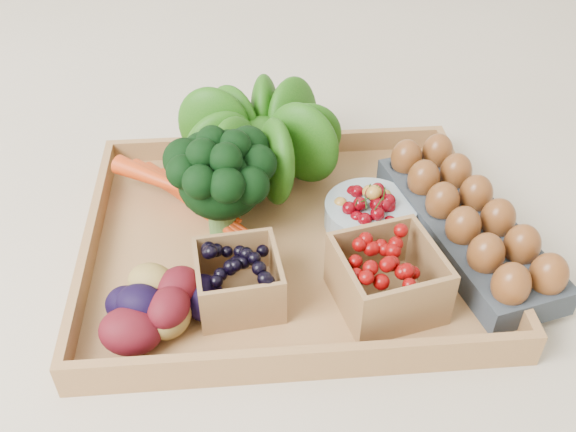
{
  "coord_description": "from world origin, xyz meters",
  "views": [
    {
      "loc": [
        -0.05,
        -0.66,
        0.62
      ],
      "look_at": [
        0.0,
        0.0,
        0.06
      ],
      "focal_mm": 40.0,
      "sensor_mm": 36.0,
      "label": 1
    }
  ],
  "objects": [
    {
      "name": "ground",
      "position": [
        0.0,
        0.0,
        0.0
      ],
      "size": [
        4.0,
        4.0,
        0.0
      ],
      "primitive_type": "plane",
      "color": "beige",
      "rests_on": "ground"
    },
    {
      "name": "cherry_bowl",
      "position": [
        0.12,
        0.03,
        0.03
      ],
      "size": [
        0.13,
        0.13,
        0.03
      ],
      "primitive_type": "cylinder",
      "color": "#8C9EA5",
      "rests_on": "tray"
    },
    {
      "name": "punnet_blackberry",
      "position": [
        -0.07,
        -0.11,
        0.05
      ],
      "size": [
        0.11,
        0.11,
        0.07
      ],
      "primitive_type": "cube",
      "rotation": [
        0.0,
        0.0,
        0.11
      ],
      "color": "black",
      "rests_on": "tray"
    },
    {
      "name": "broccoli",
      "position": [
        -0.09,
        0.03,
        0.07
      ],
      "size": [
        0.15,
        0.15,
        0.12
      ],
      "primitive_type": null,
      "color": "black",
      "rests_on": "tray"
    },
    {
      "name": "potatoes",
      "position": [
        -0.16,
        -0.13,
        0.06
      ],
      "size": [
        0.16,
        0.16,
        0.09
      ],
      "primitive_type": null,
      "color": "#430A12",
      "rests_on": "tray"
    },
    {
      "name": "lettuce",
      "position": [
        -0.03,
        0.15,
        0.1
      ],
      "size": [
        0.17,
        0.17,
        0.17
      ],
      "primitive_type": "sphere",
      "color": "#14480B",
      "rests_on": "tray"
    },
    {
      "name": "egg_carton",
      "position": [
        0.25,
        -0.02,
        0.03
      ],
      "size": [
        0.19,
        0.35,
        0.04
      ],
      "primitive_type": "cube",
      "rotation": [
        0.0,
        0.0,
        0.24
      ],
      "color": "#353B44",
      "rests_on": "tray"
    },
    {
      "name": "punnet_raspberry",
      "position": [
        0.11,
        -0.12,
        0.06
      ],
      "size": [
        0.14,
        0.14,
        0.08
      ],
      "primitive_type": "cube",
      "rotation": [
        0.0,
        0.0,
        0.23
      ],
      "color": "#690404",
      "rests_on": "tray"
    },
    {
      "name": "carrots",
      "position": [
        -0.12,
        0.06,
        0.04
      ],
      "size": [
        0.2,
        0.14,
        0.05
      ],
      "primitive_type": null,
      "color": "red",
      "rests_on": "tray"
    },
    {
      "name": "tray",
      "position": [
        0.0,
        0.0,
        0.01
      ],
      "size": [
        0.55,
        0.45,
        0.01
      ],
      "primitive_type": "cube",
      "color": "#AB7947",
      "rests_on": "ground"
    }
  ]
}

